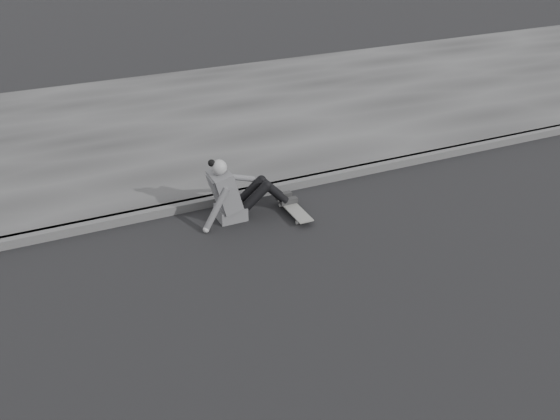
{
  "coord_description": "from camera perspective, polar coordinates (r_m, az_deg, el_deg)",
  "views": [
    {
      "loc": [
        -3.28,
        -4.67,
        4.04
      ],
      "look_at": [
        -0.59,
        1.22,
        0.5
      ],
      "focal_mm": 40.0,
      "sensor_mm": 36.0,
      "label": 1
    }
  ],
  "objects": [
    {
      "name": "ground",
      "position": [
        7.0,
        8.63,
        -6.99
      ],
      "size": [
        80.0,
        80.0,
        0.0
      ],
      "primitive_type": "plane",
      "color": "black",
      "rests_on": "ground"
    },
    {
      "name": "curb",
      "position": [
        8.9,
        -0.2,
        2.1
      ],
      "size": [
        24.0,
        0.16,
        0.12
      ],
      "primitive_type": "cube",
      "color": "#4A4A4A",
      "rests_on": "ground"
    },
    {
      "name": "sidewalk",
      "position": [
        11.5,
        -6.5,
        8.22
      ],
      "size": [
        24.0,
        6.0,
        0.12
      ],
      "primitive_type": "cube",
      "color": "#383838",
      "rests_on": "ground"
    },
    {
      "name": "skateboard",
      "position": [
        8.29,
        1.27,
        0.05
      ],
      "size": [
        0.2,
        0.78,
        0.09
      ],
      "color": "#9C9C97",
      "rests_on": "ground"
    },
    {
      "name": "seated_woman",
      "position": [
        8.1,
        -4.15,
        1.57
      ],
      "size": [
        1.38,
        0.46,
        0.88
      ],
      "color": "#545457",
      "rests_on": "ground"
    }
  ]
}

